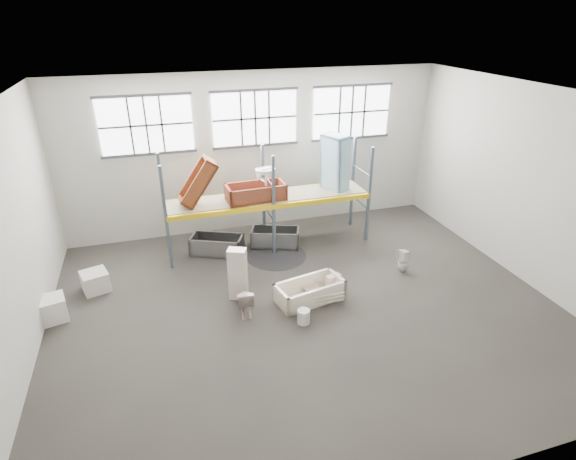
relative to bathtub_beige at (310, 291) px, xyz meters
name	(u,v)px	position (x,y,z in m)	size (l,w,h in m)	color
floor	(306,308)	(-0.19, -0.27, -0.30)	(12.00, 10.00, 0.10)	#403D37
ceiling	(310,95)	(-0.19, -0.27, 4.80)	(12.00, 10.00, 0.10)	silver
wall_back	(255,152)	(-0.19, 4.78, 2.25)	(12.00, 0.10, 5.00)	#B5B4A8
wall_front	(439,366)	(-0.19, -5.32, 2.25)	(12.00, 0.10, 5.00)	#A7A59A
wall_left	(3,251)	(-6.24, -0.27, 2.25)	(0.10, 10.00, 5.00)	#BAB9AC
wall_right	(530,186)	(5.86, -0.27, 2.25)	(0.10, 10.00, 5.00)	#A8A79C
window_left	(146,125)	(-3.39, 4.67, 3.35)	(2.60, 0.04, 1.60)	white
window_mid	(255,118)	(-0.19, 4.67, 3.35)	(2.60, 0.04, 1.60)	white
window_right	(352,112)	(3.01, 4.67, 3.35)	(2.60, 0.04, 1.60)	white
rack_upright_la	(166,219)	(-3.19, 2.63, 1.25)	(0.08, 0.08, 3.00)	slate
rack_upright_lb	(164,203)	(-3.19, 3.83, 1.25)	(0.08, 0.08, 3.00)	slate
rack_upright_ma	(274,207)	(-0.19, 2.63, 1.25)	(0.08, 0.08, 3.00)	slate
rack_upright_mb	(263,192)	(-0.19, 3.83, 1.25)	(0.08, 0.08, 3.00)	slate
rack_upright_ra	(369,195)	(2.81, 2.63, 1.25)	(0.08, 0.08, 3.00)	slate
rack_upright_rb	(353,183)	(2.81, 3.83, 1.25)	(0.08, 0.08, 3.00)	slate
rack_beam_front	(274,207)	(-0.19, 2.63, 1.25)	(6.00, 0.10, 0.14)	yellow
rack_beam_back	(263,192)	(-0.19, 3.83, 1.25)	(6.00, 0.10, 0.14)	yellow
shelf_deck	(268,197)	(-0.19, 3.23, 1.33)	(5.90, 1.10, 0.03)	gray
wet_patch	(276,256)	(-0.19, 2.43, -0.25)	(1.80, 1.80, 0.00)	black
bathtub_beige	(310,291)	(0.00, 0.00, 0.00)	(1.69, 0.79, 0.50)	#EFE1C8
cistern_spare	(333,281)	(0.72, 0.20, 0.03)	(0.38, 0.18, 0.36)	beige
sink_in_tub	(311,289)	(0.11, 0.22, -0.09)	(0.44, 0.44, 0.15)	beige
toilet_beige	(245,301)	(-1.65, -0.08, 0.10)	(0.39, 0.68, 0.69)	#C1ADA4
cistern_tall	(238,274)	(-1.68, 0.61, 0.44)	(0.44, 0.29, 1.37)	silver
toilet_white	(404,260)	(2.94, 0.55, 0.10)	(0.31, 0.32, 0.69)	white
steel_tub_left	(217,245)	(-1.82, 3.11, 0.03)	(1.51, 0.71, 0.55)	#929399
steel_tub_right	(275,237)	(-0.03, 3.11, 0.02)	(1.45, 0.68, 0.53)	#989B9F
rust_tub_flat	(256,192)	(-0.60, 3.10, 1.57)	(1.70, 0.80, 0.48)	brown
rust_tub_tilted	(198,182)	(-2.22, 3.13, 2.05)	(1.42, 0.67, 0.40)	brown
sink_on_shelf	(266,184)	(-0.34, 2.90, 1.85)	(0.58, 0.45, 0.52)	white
blue_tub_upright	(335,163)	(1.92, 3.29, 2.15)	(1.73, 0.81, 0.49)	#88B4D0
bucket	(303,316)	(-0.45, -0.85, -0.08)	(0.29, 0.29, 0.34)	silver
carton_near	(51,309)	(-6.05, 0.98, 0.04)	(0.68, 0.58, 0.58)	silver
carton_far	(95,281)	(-5.15, 2.03, 0.01)	(0.62, 0.62, 0.52)	beige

